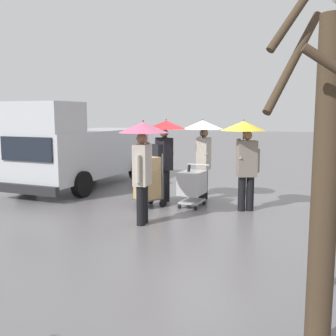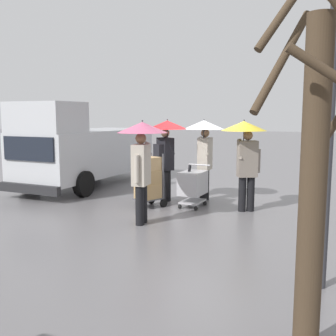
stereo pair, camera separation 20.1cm
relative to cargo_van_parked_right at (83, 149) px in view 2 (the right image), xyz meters
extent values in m
plane|color=slate|center=(-4.16, 1.04, -1.18)|extent=(90.00, 90.00, 0.00)
cube|color=#B7BABF|center=(-0.01, -0.26, -0.12)|extent=(2.07, 5.24, 1.40)
cube|color=#B7BABF|center=(0.03, 1.64, 1.00)|extent=(1.87, 1.44, 0.84)
cube|color=black|center=(0.05, 2.36, 0.20)|extent=(1.66, 0.09, 0.63)
cube|color=#232326|center=(0.05, 2.40, -0.86)|extent=(1.96, 0.20, 0.24)
cylinder|color=black|center=(-0.95, 1.37, -0.82)|extent=(0.25, 0.72, 0.72)
cylinder|color=black|center=(1.01, 1.33, -0.82)|extent=(0.25, 0.72, 0.72)
cylinder|color=black|center=(-1.02, -1.85, -0.82)|extent=(0.25, 0.72, 0.72)
cylinder|color=black|center=(0.94, -1.89, -0.82)|extent=(0.25, 0.72, 0.72)
cube|color=#B2B2B7|center=(-4.13, 1.36, -0.58)|extent=(0.56, 0.79, 0.56)
cube|color=#B2B2B7|center=(-4.13, 1.36, -1.04)|extent=(0.50, 0.71, 0.04)
cylinder|color=#B2B2B7|center=(-4.16, 0.94, -0.18)|extent=(0.58, 0.07, 0.04)
sphere|color=black|center=(-4.33, 1.67, -1.13)|extent=(0.10, 0.10, 0.10)
sphere|color=black|center=(-3.91, 1.65, -1.13)|extent=(0.10, 0.10, 0.10)
sphere|color=black|center=(-4.36, 1.07, -1.13)|extent=(0.10, 0.10, 0.10)
sphere|color=black|center=(-3.94, 1.04, -1.13)|extent=(0.10, 0.10, 0.10)
cylinder|color=black|center=(-4.05, 1.45, -0.48)|extent=(0.09, 0.29, 0.69)
cube|color=#515156|center=(-3.14, 1.83, -0.96)|extent=(0.69, 0.75, 0.03)
cylinder|color=#515156|center=(-3.47, 1.66, -0.41)|extent=(0.04, 0.04, 1.10)
cylinder|color=#515156|center=(-3.07, 1.47, -0.41)|extent=(0.04, 0.04, 1.10)
cylinder|color=black|center=(-3.49, 1.67, -1.08)|extent=(0.13, 0.20, 0.20)
cylinder|color=black|center=(-3.06, 1.46, -1.08)|extent=(0.13, 0.20, 0.20)
cube|color=tan|center=(-3.14, 1.83, -0.78)|extent=(0.63, 0.67, 0.35)
cube|color=tan|center=(-3.14, 1.83, -0.43)|extent=(0.62, 0.68, 0.34)
cube|color=tan|center=(-3.14, 1.83, -0.11)|extent=(0.59, 0.68, 0.32)
cylinder|color=black|center=(-3.68, 3.31, -0.77)|extent=(0.18, 0.18, 0.82)
cylinder|color=black|center=(-3.65, 3.11, -0.77)|extent=(0.18, 0.18, 0.82)
cube|color=#B2A899|center=(-3.66, 3.21, 0.06)|extent=(0.33, 0.47, 0.84)
sphere|color=#8C6647|center=(-3.66, 3.21, 0.60)|extent=(0.22, 0.22, 0.22)
cylinder|color=#B2A899|center=(-3.70, 3.47, 0.01)|extent=(0.10, 0.10, 0.55)
cylinder|color=#B2A899|center=(-3.62, 3.04, 0.28)|extent=(0.31, 0.14, 0.50)
cylinder|color=#333338|center=(-3.65, 3.11, 0.44)|extent=(0.02, 0.02, 0.86)
cone|color=#E0668E|center=(-3.65, 3.11, 0.82)|extent=(1.04, 1.04, 0.22)
sphere|color=#333338|center=(-3.65, 3.11, 0.95)|extent=(0.04, 0.04, 0.04)
cylinder|color=black|center=(-5.53, 1.22, -0.77)|extent=(0.18, 0.18, 0.82)
cylinder|color=black|center=(-5.35, 1.31, -0.77)|extent=(0.18, 0.18, 0.82)
cube|color=slate|center=(-5.44, 1.27, 0.06)|extent=(0.52, 0.45, 0.84)
sphere|color=#8C6647|center=(-5.44, 1.27, 0.60)|extent=(0.22, 0.22, 0.22)
cylinder|color=slate|center=(-5.67, 1.15, 0.01)|extent=(0.10, 0.10, 0.55)
cylinder|color=slate|center=(-5.29, 1.37, 0.28)|extent=(0.23, 0.31, 0.50)
cylinder|color=#333338|center=(-5.35, 1.31, 0.44)|extent=(0.02, 0.02, 0.86)
cone|color=yellow|center=(-5.35, 1.31, 0.82)|extent=(1.04, 1.04, 0.22)
sphere|color=#333338|center=(-5.35, 1.31, 0.95)|extent=(0.04, 0.04, 0.04)
cylinder|color=black|center=(-4.17, 0.41, -0.77)|extent=(0.18, 0.18, 0.82)
cylinder|color=black|center=(-4.16, 0.61, -0.77)|extent=(0.18, 0.18, 0.82)
cube|color=#B2A899|center=(-4.17, 0.51, 0.06)|extent=(0.29, 0.45, 0.84)
sphere|color=#8C6647|center=(-4.17, 0.51, 0.60)|extent=(0.22, 0.22, 0.22)
cylinder|color=#B2A899|center=(-4.17, 0.25, 0.01)|extent=(0.10, 0.10, 0.55)
cylinder|color=#B2A899|center=(-4.18, 0.69, 0.28)|extent=(0.30, 0.11, 0.50)
cylinder|color=#333338|center=(-4.16, 0.61, 0.44)|extent=(0.02, 0.02, 0.86)
cone|color=white|center=(-4.16, 0.61, 0.82)|extent=(1.04, 1.04, 0.22)
sphere|color=#333338|center=(-4.16, 0.61, 0.95)|extent=(0.04, 0.04, 0.04)
cylinder|color=black|center=(-3.13, 0.87, -0.77)|extent=(0.18, 0.18, 0.82)
cylinder|color=black|center=(-3.30, 0.99, -0.77)|extent=(0.18, 0.18, 0.82)
cube|color=black|center=(-3.22, 0.93, 0.06)|extent=(0.52, 0.48, 0.84)
sphere|color=tan|center=(-3.22, 0.93, 0.60)|extent=(0.22, 0.22, 0.22)
cylinder|color=black|center=(-3.00, 0.78, 0.01)|extent=(0.10, 0.10, 0.55)
cylinder|color=black|center=(-3.37, 1.02, 0.28)|extent=(0.25, 0.31, 0.50)
cylinder|color=#333338|center=(-3.30, 0.99, 0.44)|extent=(0.02, 0.02, 0.86)
cone|color=red|center=(-3.30, 0.99, 0.82)|extent=(1.04, 1.04, 0.22)
sphere|color=#333338|center=(-3.30, 0.99, 0.95)|extent=(0.04, 0.04, 0.04)
cube|color=black|center=(-3.10, 1.09, 0.10)|extent=(0.34, 0.30, 0.44)
cylinder|color=#423323|center=(-7.15, 6.66, 0.38)|extent=(0.24, 0.24, 3.12)
cylinder|color=#423323|center=(-7.26, 6.99, 1.39)|extent=(0.72, 0.32, 0.50)
cylinder|color=#423323|center=(-6.81, 6.48, 1.58)|extent=(0.47, 0.77, 1.01)
cylinder|color=#2D2D33|center=(-7.23, 5.03, 0.62)|extent=(0.12, 0.12, 3.60)
camera|label=1|loc=(-7.14, 10.48, 1.08)|focal=42.46mm
camera|label=2|loc=(-7.33, 10.40, 1.08)|focal=42.46mm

